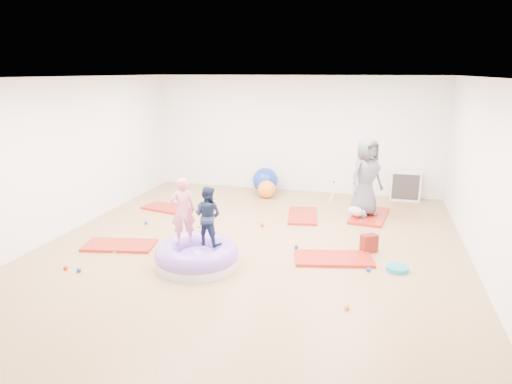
# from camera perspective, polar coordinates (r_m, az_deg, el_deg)

# --- Properties ---
(room) EXTENTS (7.01, 8.01, 2.81)m
(room) POSITION_cam_1_polar(r_m,az_deg,el_deg) (7.36, -0.60, 3.19)
(room) COLOR #A0774F
(room) RESTS_ON ground
(gym_mat_front_left) EXTENTS (1.26, 0.80, 0.05)m
(gym_mat_front_left) POSITION_cam_1_polar(r_m,az_deg,el_deg) (8.14, -16.68, -6.40)
(gym_mat_front_left) COLOR red
(gym_mat_front_left) RESTS_ON ground
(gym_mat_mid_left) EXTENTS (1.16, 0.77, 0.04)m
(gym_mat_mid_left) POSITION_cam_1_polar(r_m,az_deg,el_deg) (10.04, -11.02, -2.00)
(gym_mat_mid_left) COLOR red
(gym_mat_mid_left) RESTS_ON ground
(gym_mat_center_back) EXTENTS (0.73, 1.21, 0.05)m
(gym_mat_center_back) POSITION_cam_1_polar(r_m,az_deg,el_deg) (9.41, 5.86, -2.95)
(gym_mat_center_back) COLOR red
(gym_mat_center_back) RESTS_ON ground
(gym_mat_right) EXTENTS (1.32, 0.85, 0.05)m
(gym_mat_right) POSITION_cam_1_polar(r_m,az_deg,el_deg) (7.37, 9.67, -8.21)
(gym_mat_right) COLOR red
(gym_mat_right) RESTS_ON ground
(gym_mat_rear_right) EXTENTS (0.82, 1.37, 0.05)m
(gym_mat_rear_right) POSITION_cam_1_polar(r_m,az_deg,el_deg) (9.63, 13.98, -2.89)
(gym_mat_rear_right) COLOR red
(gym_mat_rear_right) RESTS_ON ground
(inflatable_cushion) EXTENTS (1.28, 1.28, 0.40)m
(inflatable_cushion) POSITION_cam_1_polar(r_m,az_deg,el_deg) (7.09, -7.38, -7.92)
(inflatable_cushion) COLOR silver
(inflatable_cushion) RESTS_ON ground
(child_pink) EXTENTS (0.45, 0.41, 1.04)m
(child_pink) POSITION_cam_1_polar(r_m,az_deg,el_deg) (7.00, -9.16, -1.93)
(child_pink) COLOR pink
(child_pink) RESTS_ON inflatable_cushion
(child_navy) EXTENTS (0.50, 0.42, 0.92)m
(child_navy) POSITION_cam_1_polar(r_m,az_deg,el_deg) (6.91, -6.07, -2.56)
(child_navy) COLOR #16213D
(child_navy) RESTS_ON inflatable_cushion
(adult_caregiver) EXTENTS (0.90, 0.90, 1.57)m
(adult_caregiver) POSITION_cam_1_polar(r_m,az_deg,el_deg) (9.38, 13.60, 1.84)
(adult_caregiver) COLOR #51505D
(adult_caregiver) RESTS_ON gym_mat_rear_right
(infant) EXTENTS (0.40, 0.40, 0.23)m
(infant) POSITION_cam_1_polar(r_m,az_deg,el_deg) (9.39, 12.60, -2.33)
(infant) COLOR silver
(infant) RESTS_ON gym_mat_rear_right
(ball_pit_balls) EXTENTS (4.47, 3.53, 0.07)m
(ball_pit_balls) POSITION_cam_1_polar(r_m,az_deg,el_deg) (7.64, -2.86, -7.10)
(ball_pit_balls) COLOR gold
(ball_pit_balls) RESTS_ON ground
(exercise_ball_blue) EXTENTS (0.62, 0.62, 0.62)m
(exercise_ball_blue) POSITION_cam_1_polar(r_m,az_deg,el_deg) (11.14, 1.15, 1.48)
(exercise_ball_blue) COLOR #1633A4
(exercise_ball_blue) RESTS_ON ground
(exercise_ball_orange) EXTENTS (0.42, 0.42, 0.42)m
(exercise_ball_orange) POSITION_cam_1_polar(r_m,az_deg,el_deg) (10.69, 1.33, 0.35)
(exercise_ball_orange) COLOR orange
(exercise_ball_orange) RESTS_ON ground
(infant_play_gym) EXTENTS (0.59, 0.56, 0.45)m
(infant_play_gym) POSITION_cam_1_polar(r_m,az_deg,el_deg) (10.57, 10.90, 0.43)
(infant_play_gym) COLOR white
(infant_play_gym) RESTS_ON ground
(cube_shelf) EXTENTS (0.68, 0.34, 0.68)m
(cube_shelf) POSITION_cam_1_polar(r_m,az_deg,el_deg) (11.05, 18.14, 0.79)
(cube_shelf) COLOR white
(cube_shelf) RESTS_ON ground
(balance_disc) EXTENTS (0.33, 0.33, 0.07)m
(balance_disc) POSITION_cam_1_polar(r_m,az_deg,el_deg) (7.22, 17.23, -9.11)
(balance_disc) COLOR teal
(balance_disc) RESTS_ON ground
(backpack) EXTENTS (0.31, 0.28, 0.30)m
(backpack) POSITION_cam_1_polar(r_m,az_deg,el_deg) (7.76, 13.95, -6.25)
(backpack) COLOR red
(backpack) RESTS_ON ground
(yellow_toy) EXTENTS (0.19, 0.19, 0.03)m
(yellow_toy) POSITION_cam_1_polar(r_m,az_deg,el_deg) (7.96, -17.06, -7.00)
(yellow_toy) COLOR gold
(yellow_toy) RESTS_ON ground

